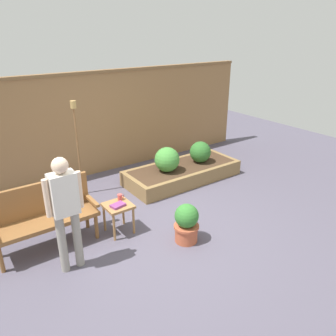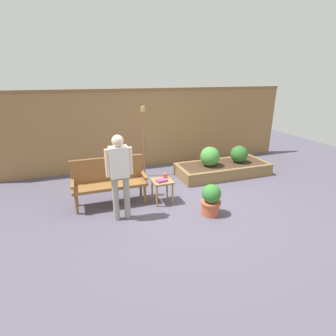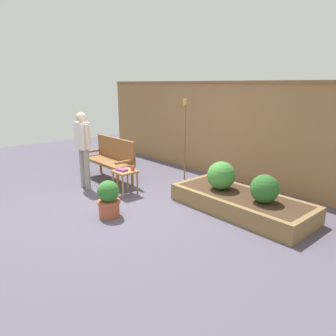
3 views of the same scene
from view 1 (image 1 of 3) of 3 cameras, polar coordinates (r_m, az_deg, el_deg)
ground_plane at (r=5.36m, az=-3.35°, el=-10.48°), size 14.00×14.00×0.00m
fence_back at (r=7.08m, az=-14.99°, el=6.89°), size 8.40×0.14×2.16m
garden_bench at (r=5.07m, az=-20.58°, el=-6.99°), size 1.44×0.48×0.94m
side_table at (r=5.16m, az=-8.48°, el=-6.99°), size 0.40×0.40×0.48m
cup_on_table at (r=5.22m, az=-8.17°, el=-4.94°), size 0.11×0.07×0.10m
book_on_table at (r=5.06m, az=-8.53°, el=-6.31°), size 0.23×0.18×0.04m
potted_boxwood at (r=4.95m, az=3.17°, el=-9.33°), size 0.37×0.37×0.60m
raised_planter_bed at (r=6.97m, az=2.46°, el=-0.81°), size 2.40×1.00×0.30m
shrub_near_bench at (r=6.57m, az=-0.16°, el=1.45°), size 0.49×0.49×0.49m
shrub_far_corner at (r=7.08m, az=5.53°, el=2.73°), size 0.45×0.45×0.45m
tiki_torch at (r=6.20m, az=-15.37°, el=5.82°), size 0.10×0.10×1.78m
person_by_bench at (r=4.30m, az=-17.13°, el=-6.10°), size 0.47×0.20×1.56m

